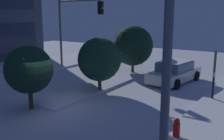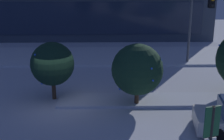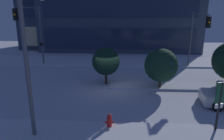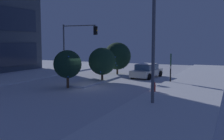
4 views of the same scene
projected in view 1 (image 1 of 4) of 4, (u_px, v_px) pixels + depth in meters
name	position (u px, v px, depth m)	size (l,w,h in m)	color
ground	(45.00, 108.00, 13.02)	(52.00, 52.00, 0.00)	silver
median_strip	(97.00, 87.00, 16.54)	(9.00, 1.80, 0.14)	silver
car_near	(175.00, 72.00, 17.94)	(4.82, 2.55, 1.49)	silver
traffic_light_corner_far_right	(77.00, 20.00, 21.73)	(0.32, 4.75, 5.91)	#565960
street_lamp_arched	(127.00, 5.00, 5.68)	(0.56, 3.29, 7.19)	#565960
fire_hydrant	(176.00, 129.00, 9.61)	(0.48, 0.26, 0.86)	red
parking_info_sign	(214.00, 69.00, 13.82)	(0.55, 0.21, 2.73)	black
decorated_tree_median	(99.00, 59.00, 15.59)	(2.61, 2.61, 3.27)	#473323
decorated_tree_left_of_median	(29.00, 70.00, 12.51)	(2.32, 2.35, 3.15)	#473323
decorated_tree_right_of_median	(133.00, 46.00, 20.91)	(3.20, 3.20, 3.76)	#473323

